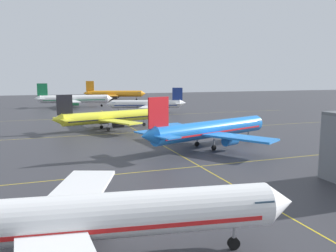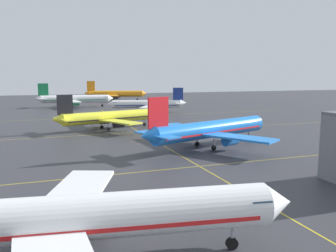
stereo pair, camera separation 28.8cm
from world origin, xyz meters
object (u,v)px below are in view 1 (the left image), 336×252
object	(u,v)px
airliner_far_left_stand	(147,104)
airliner_distant_taxiway	(114,94)
airliner_third_row	(109,117)
airliner_far_right_stand	(74,99)
airliner_second_row	(210,130)
airliner_front_gate	(78,219)

from	to	relation	value
airliner_far_left_stand	airliner_distant_taxiway	world-z (taller)	airliner_distant_taxiway
airliner_third_row	airliner_far_right_stand	bearing A→B (deg)	92.19
airliner_distant_taxiway	airliner_far_right_stand	bearing A→B (deg)	-125.15
airliner_second_row	airliner_far_right_stand	distance (m)	119.05
airliner_far_left_stand	airliner_distant_taxiway	xyz separation A→B (m)	(1.72, 81.74, 0.61)
airliner_far_left_stand	airliner_front_gate	bearing A→B (deg)	-109.24
airliner_third_row	airliner_distant_taxiway	bearing A→B (deg)	77.92
airliner_front_gate	airliner_far_left_stand	xyz separation A→B (m)	(41.67, 119.38, -0.45)
airliner_far_left_stand	airliner_far_right_stand	world-z (taller)	airliner_far_right_stand
airliner_third_row	airliner_far_right_stand	xyz separation A→B (m)	(-3.15, 82.33, 0.48)
airliner_third_row	airliner_distant_taxiway	world-z (taller)	airliner_distant_taxiway
airliner_front_gate	airliner_far_right_stand	distance (m)	159.32
airliner_far_left_stand	airliner_second_row	bearing A→B (deg)	-96.01
airliner_second_row	airliner_far_left_stand	world-z (taller)	airliner_second_row
airliner_second_row	airliner_far_right_stand	bearing A→B (deg)	99.63
airliner_far_right_stand	airliner_distant_taxiway	distance (m)	51.84
airliner_front_gate	airliner_second_row	distance (m)	53.21
airliner_third_row	airliner_far_left_stand	world-z (taller)	airliner_far_left_stand
airliner_front_gate	airliner_third_row	bearing A→B (deg)	77.67
airliner_front_gate	airliner_third_row	distance (m)	78.21
airliner_front_gate	airliner_third_row	size ratio (longest dim) A/B	1.14
airliner_third_row	airliner_distant_taxiway	size ratio (longest dim) A/B	0.86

